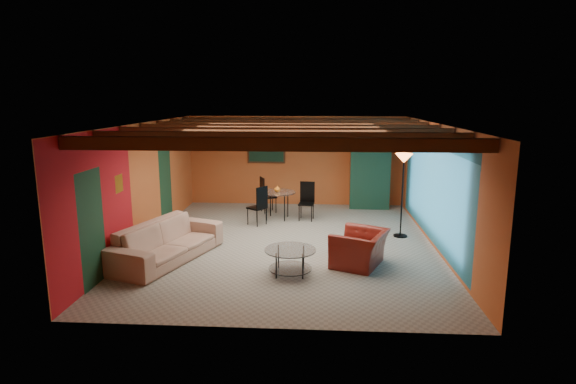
# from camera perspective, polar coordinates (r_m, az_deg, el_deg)

# --- Properties ---
(room) EXTENTS (6.52, 8.01, 2.71)m
(room) POSITION_cam_1_polar(r_m,az_deg,el_deg) (10.36, -0.03, 6.48)
(room) COLOR gray
(room) RESTS_ON ground
(sofa) EXTENTS (1.86, 2.85, 0.78)m
(sofa) POSITION_cam_1_polar(r_m,az_deg,el_deg) (9.88, -14.44, -5.82)
(sofa) COLOR #A57E6B
(sofa) RESTS_ON ground
(armchair) EXTENTS (1.28, 1.35, 0.70)m
(armchair) POSITION_cam_1_polar(r_m,az_deg,el_deg) (9.38, 8.70, -6.78)
(armchair) COLOR maroon
(armchair) RESTS_ON ground
(coffee_table) EXTENTS (0.96, 0.96, 0.49)m
(coffee_table) POSITION_cam_1_polar(r_m,az_deg,el_deg) (8.87, 0.27, -8.41)
(coffee_table) COLOR white
(coffee_table) RESTS_ON ground
(dining_table) EXTENTS (2.20, 2.20, 1.03)m
(dining_table) POSITION_cam_1_polar(r_m,az_deg,el_deg) (12.72, -1.31, -0.99)
(dining_table) COLOR silver
(dining_table) RESTS_ON ground
(armoire) EXTENTS (1.13, 0.58, 1.97)m
(armoire) POSITION_cam_1_polar(r_m,az_deg,el_deg) (14.16, 9.84, 2.05)
(armoire) COLOR brown
(armoire) RESTS_ON ground
(floor_lamp) EXTENTS (0.43, 0.43, 1.99)m
(floor_lamp) POSITION_cam_1_polar(r_m,az_deg,el_deg) (11.31, 13.69, -0.41)
(floor_lamp) COLOR black
(floor_lamp) RESTS_ON ground
(ceiling_fan) EXTENTS (1.50, 1.50, 0.44)m
(ceiling_fan) POSITION_cam_1_polar(r_m,az_deg,el_deg) (10.25, -0.07, 6.42)
(ceiling_fan) COLOR #472614
(ceiling_fan) RESTS_ON ceiling
(painting) EXTENTS (1.05, 0.03, 0.65)m
(painting) POSITION_cam_1_polar(r_m,az_deg,el_deg) (14.33, -2.65, 5.00)
(painting) COLOR black
(painting) RESTS_ON wall_back
(potted_plant) EXTENTS (0.45, 0.39, 0.49)m
(potted_plant) POSITION_cam_1_polar(r_m,az_deg,el_deg) (14.01, 10.01, 7.00)
(potted_plant) COLOR #26661E
(potted_plant) RESTS_ON armoire
(vase) EXTENTS (0.21, 0.21, 0.18)m
(vase) POSITION_cam_1_polar(r_m,az_deg,el_deg) (12.61, -1.32, 1.69)
(vase) COLOR orange
(vase) RESTS_ON dining_table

